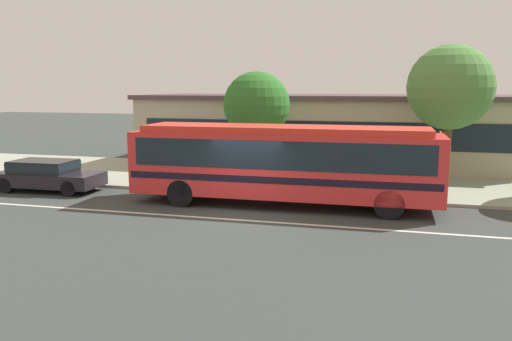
{
  "coord_description": "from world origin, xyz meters",
  "views": [
    {
      "loc": [
        4.98,
        -16.8,
        4.33
      ],
      "look_at": [
        0.07,
        1.42,
        1.3
      ],
      "focal_mm": 36.81,
      "sensor_mm": 36.0,
      "label": 1
    }
  ],
  "objects_px": {
    "transit_bus": "(284,160)",
    "street_tree_near_stop": "(257,105)",
    "sedan_behind_bus": "(47,174)",
    "street_tree_mid_block": "(450,88)",
    "pedestrian_waiting_near_sign": "(443,175)",
    "pedestrian_walking_along_curb": "(192,160)",
    "pedestrian_standing_by_tree": "(252,163)",
    "bus_stop_sign": "(439,157)"
  },
  "relations": [
    {
      "from": "pedestrian_walking_along_curb",
      "to": "pedestrian_standing_by_tree",
      "type": "height_order",
      "value": "pedestrian_walking_along_curb"
    },
    {
      "from": "sedan_behind_bus",
      "to": "street_tree_mid_block",
      "type": "relative_size",
      "value": 0.75
    },
    {
      "from": "transit_bus",
      "to": "sedan_behind_bus",
      "type": "xyz_separation_m",
      "value": [
        -10.14,
        0.12,
        -0.98
      ]
    },
    {
      "from": "pedestrian_standing_by_tree",
      "to": "pedestrian_walking_along_curb",
      "type": "bearing_deg",
      "value": 175.57
    },
    {
      "from": "sedan_behind_bus",
      "to": "pedestrian_walking_along_curb",
      "type": "bearing_deg",
      "value": 29.53
    },
    {
      "from": "transit_bus",
      "to": "street_tree_mid_block",
      "type": "distance_m",
      "value": 8.05
    },
    {
      "from": "transit_bus",
      "to": "bus_stop_sign",
      "type": "bearing_deg",
      "value": 18.71
    },
    {
      "from": "bus_stop_sign",
      "to": "transit_bus",
      "type": "bearing_deg",
      "value": -161.29
    },
    {
      "from": "pedestrian_standing_by_tree",
      "to": "street_tree_mid_block",
      "type": "relative_size",
      "value": 0.28
    },
    {
      "from": "pedestrian_waiting_near_sign",
      "to": "pedestrian_walking_along_curb",
      "type": "bearing_deg",
      "value": 173.29
    },
    {
      "from": "pedestrian_walking_along_curb",
      "to": "pedestrian_standing_by_tree",
      "type": "xyz_separation_m",
      "value": [
        2.81,
        -0.22,
        -0.01
      ]
    },
    {
      "from": "street_tree_mid_block",
      "to": "pedestrian_waiting_near_sign",
      "type": "bearing_deg",
      "value": -96.84
    },
    {
      "from": "sedan_behind_bus",
      "to": "street_tree_near_stop",
      "type": "relative_size",
      "value": 0.91
    },
    {
      "from": "bus_stop_sign",
      "to": "pedestrian_waiting_near_sign",
      "type": "bearing_deg",
      "value": 12.99
    },
    {
      "from": "pedestrian_waiting_near_sign",
      "to": "street_tree_mid_block",
      "type": "height_order",
      "value": "street_tree_mid_block"
    },
    {
      "from": "pedestrian_standing_by_tree",
      "to": "bus_stop_sign",
      "type": "height_order",
      "value": "bus_stop_sign"
    },
    {
      "from": "pedestrian_standing_by_tree",
      "to": "street_tree_near_stop",
      "type": "xyz_separation_m",
      "value": [
        -0.25,
        1.77,
        2.39
      ]
    },
    {
      "from": "bus_stop_sign",
      "to": "street_tree_mid_block",
      "type": "height_order",
      "value": "street_tree_mid_block"
    },
    {
      "from": "pedestrian_standing_by_tree",
      "to": "bus_stop_sign",
      "type": "bearing_deg",
      "value": -7.97
    },
    {
      "from": "transit_bus",
      "to": "pedestrian_waiting_near_sign",
      "type": "xyz_separation_m",
      "value": [
        5.63,
        1.89,
        -0.62
      ]
    },
    {
      "from": "bus_stop_sign",
      "to": "street_tree_near_stop",
      "type": "distance_m",
      "value": 8.43
    },
    {
      "from": "sedan_behind_bus",
      "to": "street_tree_near_stop",
      "type": "bearing_deg",
      "value": 30.09
    },
    {
      "from": "pedestrian_standing_by_tree",
      "to": "street_tree_mid_block",
      "type": "xyz_separation_m",
      "value": [
        8.0,
        1.84,
        3.18
      ]
    },
    {
      "from": "street_tree_near_stop",
      "to": "street_tree_mid_block",
      "type": "distance_m",
      "value": 8.29
    },
    {
      "from": "sedan_behind_bus",
      "to": "pedestrian_walking_along_curb",
      "type": "distance_m",
      "value": 6.11
    },
    {
      "from": "pedestrian_waiting_near_sign",
      "to": "street_tree_mid_block",
      "type": "relative_size",
      "value": 0.28
    },
    {
      "from": "pedestrian_waiting_near_sign",
      "to": "pedestrian_standing_by_tree",
      "type": "relative_size",
      "value": 0.98
    },
    {
      "from": "pedestrian_walking_along_curb",
      "to": "bus_stop_sign",
      "type": "xyz_separation_m",
      "value": [
        10.31,
        -1.27,
        0.66
      ]
    },
    {
      "from": "pedestrian_standing_by_tree",
      "to": "street_tree_near_stop",
      "type": "distance_m",
      "value": 2.99
    },
    {
      "from": "bus_stop_sign",
      "to": "street_tree_mid_block",
      "type": "relative_size",
      "value": 0.43
    },
    {
      "from": "bus_stop_sign",
      "to": "street_tree_near_stop",
      "type": "height_order",
      "value": "street_tree_near_stop"
    },
    {
      "from": "pedestrian_waiting_near_sign",
      "to": "sedan_behind_bus",
      "type": "bearing_deg",
      "value": -173.59
    },
    {
      "from": "street_tree_mid_block",
      "to": "transit_bus",
      "type": "bearing_deg",
      "value": -141.58
    },
    {
      "from": "sedan_behind_bus",
      "to": "street_tree_mid_block",
      "type": "height_order",
      "value": "street_tree_mid_block"
    },
    {
      "from": "bus_stop_sign",
      "to": "sedan_behind_bus",
      "type": "bearing_deg",
      "value": -173.65
    },
    {
      "from": "transit_bus",
      "to": "street_tree_near_stop",
      "type": "xyz_separation_m",
      "value": [
        -2.28,
        4.67,
        1.79
      ]
    },
    {
      "from": "pedestrian_walking_along_curb",
      "to": "sedan_behind_bus",
      "type": "bearing_deg",
      "value": -150.47
    },
    {
      "from": "street_tree_near_stop",
      "to": "transit_bus",
      "type": "bearing_deg",
      "value": -64.02
    },
    {
      "from": "pedestrian_walking_along_curb",
      "to": "bus_stop_sign",
      "type": "bearing_deg",
      "value": -7.01
    },
    {
      "from": "pedestrian_waiting_near_sign",
      "to": "pedestrian_standing_by_tree",
      "type": "bearing_deg",
      "value": 172.46
    },
    {
      "from": "pedestrian_waiting_near_sign",
      "to": "bus_stop_sign",
      "type": "height_order",
      "value": "bus_stop_sign"
    },
    {
      "from": "transit_bus",
      "to": "pedestrian_waiting_near_sign",
      "type": "relative_size",
      "value": 6.79
    }
  ]
}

